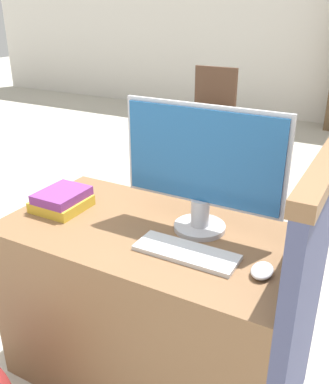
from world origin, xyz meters
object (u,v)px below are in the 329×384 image
(monitor, at_px, (202,165))
(keyboard, at_px, (186,252))
(mouse, at_px, (262,271))
(book_stack, at_px, (62,200))
(far_chair, at_px, (210,112))

(monitor, xyz_separation_m, keyboard, (0.03, -0.19, -0.25))
(monitor, height_order, mouse, monitor)
(monitor, bearing_deg, book_stack, -168.90)
(book_stack, distance_m, far_chair, 2.76)
(monitor, bearing_deg, mouse, -31.21)
(far_chair, bearing_deg, monitor, -117.25)
(keyboard, height_order, far_chair, far_chair)
(keyboard, distance_m, book_stack, 0.62)
(far_chair, bearing_deg, keyboard, -118.00)
(monitor, xyz_separation_m, far_chair, (-1.06, 2.60, -0.46))
(monitor, bearing_deg, far_chair, 112.13)
(keyboard, relative_size, far_chair, 0.38)
(book_stack, bearing_deg, keyboard, -6.72)
(book_stack, bearing_deg, far_chair, 99.97)
(monitor, height_order, keyboard, monitor)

